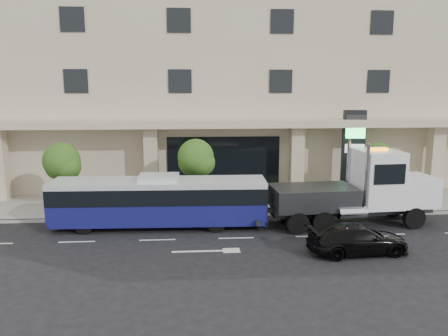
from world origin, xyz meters
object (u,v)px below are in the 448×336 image
(tow_truck, at_px, (360,191))
(black_sedan, at_px, (358,239))
(city_bus, at_px, (159,201))
(signage_pylon, at_px, (353,153))

(tow_truck, distance_m, black_sedan, 4.71)
(tow_truck, xyz_separation_m, black_sedan, (-1.69, -4.22, -1.27))
(city_bus, relative_size, signage_pylon, 1.96)
(black_sedan, bearing_deg, signage_pylon, -22.87)
(tow_truck, relative_size, black_sedan, 2.23)
(signage_pylon, bearing_deg, tow_truck, -96.98)
(city_bus, height_order, tow_truck, tow_truck)
(city_bus, height_order, signage_pylon, signage_pylon)
(signage_pylon, bearing_deg, black_sedan, -99.54)
(city_bus, bearing_deg, signage_pylon, 24.92)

